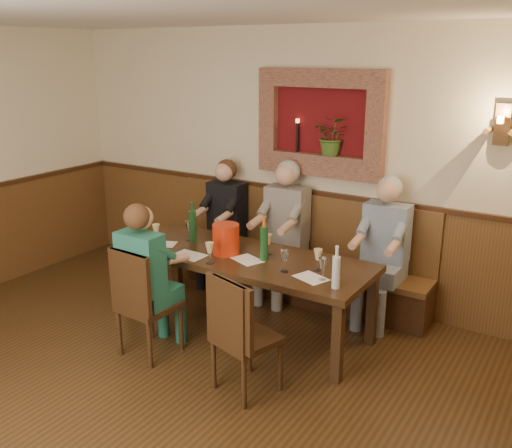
# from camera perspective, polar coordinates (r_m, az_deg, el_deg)

# --- Properties ---
(ground_plane) EXTENTS (6.00, 6.00, 0.00)m
(ground_plane) POSITION_cam_1_polar(r_m,az_deg,el_deg) (4.34, -15.50, -19.60)
(ground_plane) COLOR #35200E
(ground_plane) RESTS_ON ground
(room_shell) EXTENTS (6.04, 6.04, 2.82)m
(room_shell) POSITION_cam_1_polar(r_m,az_deg,el_deg) (3.58, -17.86, 5.60)
(room_shell) COLOR beige
(room_shell) RESTS_ON ground
(wainscoting) EXTENTS (6.02, 6.02, 1.15)m
(wainscoting) POSITION_cam_1_polar(r_m,az_deg,el_deg) (4.03, -16.16, -12.84)
(wainscoting) COLOR #583519
(wainscoting) RESTS_ON ground
(wall_niche) EXTENTS (1.36, 0.30, 1.06)m
(wall_niche) POSITION_cam_1_polar(r_m,az_deg,el_deg) (5.80, 6.76, 9.51)
(wall_niche) COLOR #5B0D10
(wall_niche) RESTS_ON ground
(wall_sconce) EXTENTS (0.25, 0.20, 0.35)m
(wall_sconce) POSITION_cam_1_polar(r_m,az_deg,el_deg) (5.28, 23.39, 9.03)
(wall_sconce) COLOR #583519
(wall_sconce) RESTS_ON ground
(dining_table) EXTENTS (2.40, 0.90, 0.75)m
(dining_table) POSITION_cam_1_polar(r_m,az_deg,el_deg) (5.26, -1.21, -3.88)
(dining_table) COLOR black
(dining_table) RESTS_ON ground
(bench) EXTENTS (3.00, 0.45, 1.11)m
(bench) POSITION_cam_1_polar(r_m,az_deg,el_deg) (6.14, 3.65, -4.26)
(bench) COLOR #381E0F
(bench) RESTS_ON ground
(chair_near_left) EXTENTS (0.47, 0.47, 0.99)m
(chair_near_left) POSITION_cam_1_polar(r_m,az_deg,el_deg) (5.09, -10.73, -9.71)
(chair_near_left) COLOR black
(chair_near_left) RESTS_ON ground
(chair_near_right) EXTENTS (0.53, 0.53, 0.97)m
(chair_near_right) POSITION_cam_1_polar(r_m,az_deg,el_deg) (4.50, -1.13, -13.20)
(chair_near_right) COLOR black
(chair_near_right) RESTS_ON ground
(person_bench_left) EXTENTS (0.41, 0.51, 1.41)m
(person_bench_left) POSITION_cam_1_polar(r_m,az_deg,el_deg) (6.39, -3.36, -0.98)
(person_bench_left) COLOR black
(person_bench_left) RESTS_ON ground
(person_bench_mid) EXTENTS (0.44, 0.54, 1.48)m
(person_bench_mid) POSITION_cam_1_polar(r_m,az_deg,el_deg) (5.99, 2.64, -1.90)
(person_bench_mid) COLOR #595251
(person_bench_mid) RESTS_ON ground
(person_bench_right) EXTENTS (0.42, 0.52, 1.44)m
(person_bench_right) POSITION_cam_1_polar(r_m,az_deg,el_deg) (5.58, 12.40, -3.94)
(person_bench_right) COLOR navy
(person_bench_right) RESTS_ON ground
(person_chair_front) EXTENTS (0.40, 0.49, 1.37)m
(person_chair_front) POSITION_cam_1_polar(r_m,az_deg,el_deg) (5.00, -10.57, -6.71)
(person_chair_front) COLOR #1C5762
(person_chair_front) RESTS_ON ground
(spittoon_bucket) EXTENTS (0.28, 0.28, 0.28)m
(spittoon_bucket) POSITION_cam_1_polar(r_m,az_deg,el_deg) (5.23, -3.03, -1.51)
(spittoon_bucket) COLOR red
(spittoon_bucket) RESTS_ON dining_table
(wine_bottle_green_a) EXTENTS (0.09, 0.09, 0.40)m
(wine_bottle_green_a) POSITION_cam_1_polar(r_m,az_deg,el_deg) (5.05, 0.81, -1.88)
(wine_bottle_green_a) COLOR #19471E
(wine_bottle_green_a) RESTS_ON dining_table
(wine_bottle_green_b) EXTENTS (0.08, 0.08, 0.40)m
(wine_bottle_green_b) POSITION_cam_1_polar(r_m,az_deg,el_deg) (5.58, -6.34, -0.16)
(wine_bottle_green_b) COLOR #19471E
(wine_bottle_green_b) RESTS_ON dining_table
(water_bottle) EXTENTS (0.08, 0.08, 0.35)m
(water_bottle) POSITION_cam_1_polar(r_m,az_deg,el_deg) (4.52, 8.01, -4.70)
(water_bottle) COLOR silver
(water_bottle) RESTS_ON dining_table
(tasting_sheet_a) EXTENTS (0.31, 0.27, 0.00)m
(tasting_sheet_a) POSITION_cam_1_polar(r_m,az_deg,el_deg) (5.60, -9.37, -1.98)
(tasting_sheet_a) COLOR white
(tasting_sheet_a) RESTS_ON dining_table
(tasting_sheet_b) EXTENTS (0.33, 0.28, 0.00)m
(tasting_sheet_b) POSITION_cam_1_polar(r_m,az_deg,el_deg) (5.11, -0.86, -3.60)
(tasting_sheet_b) COLOR white
(tasting_sheet_b) RESTS_ON dining_table
(tasting_sheet_c) EXTENTS (0.32, 0.27, 0.00)m
(tasting_sheet_c) POSITION_cam_1_polar(r_m,az_deg,el_deg) (4.74, 5.53, -5.38)
(tasting_sheet_c) COLOR white
(tasting_sheet_c) RESTS_ON dining_table
(tasting_sheet_d) EXTENTS (0.31, 0.22, 0.00)m
(tasting_sheet_d) POSITION_cam_1_polar(r_m,az_deg,el_deg) (5.25, -6.70, -3.13)
(tasting_sheet_d) COLOR white
(tasting_sheet_d) RESTS_ON dining_table
(wine_glass_0) EXTENTS (0.08, 0.08, 0.19)m
(wine_glass_0) POSITION_cam_1_polar(r_m,az_deg,el_deg) (4.67, 6.70, -4.50)
(wine_glass_0) COLOR white
(wine_glass_0) RESTS_ON dining_table
(wine_glass_1) EXTENTS (0.08, 0.08, 0.19)m
(wine_glass_1) POSITION_cam_1_polar(r_m,az_deg,el_deg) (4.82, 2.87, -3.73)
(wine_glass_1) COLOR white
(wine_glass_1) RESTS_ON dining_table
(wine_glass_2) EXTENTS (0.08, 0.08, 0.19)m
(wine_glass_2) POSITION_cam_1_polar(r_m,az_deg,el_deg) (5.38, -3.10, -1.51)
(wine_glass_2) COLOR white
(wine_glass_2) RESTS_ON dining_table
(wine_glass_3) EXTENTS (0.08, 0.08, 0.19)m
(wine_glass_3) POSITION_cam_1_polar(r_m,az_deg,el_deg) (5.61, -9.93, -0.97)
(wine_glass_3) COLOR #D6BE80
(wine_glass_3) RESTS_ON dining_table
(wine_glass_4) EXTENTS (0.08, 0.08, 0.19)m
(wine_glass_4) POSITION_cam_1_polar(r_m,az_deg,el_deg) (5.66, -6.73, -0.64)
(wine_glass_4) COLOR white
(wine_glass_4) RESTS_ON dining_table
(wine_glass_5) EXTENTS (0.08, 0.08, 0.19)m
(wine_glass_5) POSITION_cam_1_polar(r_m,az_deg,el_deg) (4.87, 6.21, -3.58)
(wine_glass_5) COLOR #D6BE80
(wine_glass_5) RESTS_ON dining_table
(wine_glass_6) EXTENTS (0.08, 0.08, 0.19)m
(wine_glass_6) POSITION_cam_1_polar(r_m,az_deg,el_deg) (5.02, -4.65, -2.91)
(wine_glass_6) COLOR #D6BE80
(wine_glass_6) RESTS_ON dining_table
(wine_glass_7) EXTENTS (0.08, 0.08, 0.19)m
(wine_glass_7) POSITION_cam_1_polar(r_m,az_deg,el_deg) (5.23, 1.21, -2.04)
(wine_glass_7) COLOR #D6BE80
(wine_glass_7) RESTS_ON dining_table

